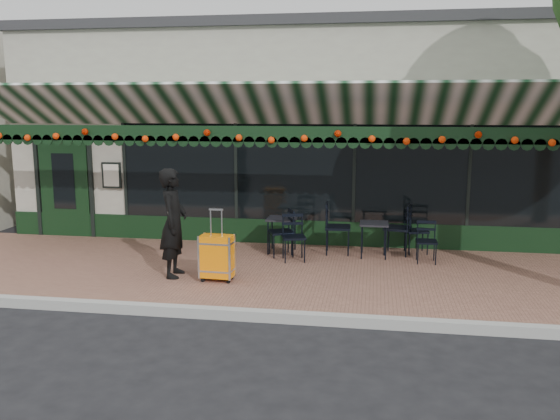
% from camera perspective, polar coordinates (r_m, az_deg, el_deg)
% --- Properties ---
extents(ground, '(80.00, 80.00, 0.00)m').
position_cam_1_polar(ground, '(8.52, -3.73, -10.29)').
color(ground, black).
rests_on(ground, ground).
extents(sidewalk, '(18.00, 4.00, 0.15)m').
position_cam_1_polar(sidewalk, '(10.36, -1.26, -6.12)').
color(sidewalk, brown).
rests_on(sidewalk, ground).
extents(curb, '(18.00, 0.16, 0.15)m').
position_cam_1_polar(curb, '(8.42, -3.86, -10.00)').
color(curb, '#9E9E99').
rests_on(curb, ground).
extents(restaurant_building, '(12.00, 9.60, 4.50)m').
position_cam_1_polar(restaurant_building, '(15.74, 2.59, 7.53)').
color(restaurant_building, gray).
rests_on(restaurant_building, ground).
extents(woman, '(0.48, 0.69, 1.80)m').
position_cam_1_polar(woman, '(9.90, -10.22, -1.23)').
color(woman, black).
rests_on(woman, sidewalk).
extents(suitcase, '(0.53, 0.32, 1.18)m').
position_cam_1_polar(suitcase, '(9.62, -6.09, -4.54)').
color(suitcase, orange).
rests_on(suitcase, sidewalk).
extents(cafe_table_a, '(0.53, 0.53, 0.65)m').
position_cam_1_polar(cafe_table_a, '(11.20, 9.05, -1.54)').
color(cafe_table_a, black).
rests_on(cafe_table_a, sidewalk).
extents(cafe_table_b, '(0.55, 0.55, 0.68)m').
position_cam_1_polar(cafe_table_b, '(11.39, 0.17, -1.09)').
color(cafe_table_b, black).
rests_on(cafe_table_b, sidewalk).
extents(chair_a_left, '(0.58, 0.58, 0.99)m').
position_cam_1_polar(chair_a_left, '(11.49, 11.24, -1.78)').
color(chair_a_left, black).
rests_on(chair_a_left, sidewalk).
extents(chair_a_right, '(0.50, 0.50, 0.85)m').
position_cam_1_polar(chair_a_right, '(11.66, 13.00, -2.01)').
color(chair_a_right, black).
rests_on(chair_a_right, sidewalk).
extents(chair_a_front, '(0.38, 0.38, 0.76)m').
position_cam_1_polar(chair_a_front, '(11.00, 13.92, -3.01)').
color(chair_a_front, black).
rests_on(chair_a_front, sidewalk).
extents(chair_b_left, '(0.58, 0.58, 0.89)m').
position_cam_1_polar(chair_b_left, '(11.16, 0.11, -2.17)').
color(chair_b_left, black).
rests_on(chair_b_left, sidewalk).
extents(chair_b_right, '(0.52, 0.52, 1.00)m').
position_cam_1_polar(chair_b_right, '(11.37, 5.60, -1.72)').
color(chair_b_right, black).
rests_on(chair_b_right, sidewalk).
extents(chair_b_front, '(0.53, 0.53, 0.86)m').
position_cam_1_polar(chair_b_front, '(10.80, 1.33, -2.67)').
color(chair_b_front, black).
rests_on(chair_b_front, sidewalk).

